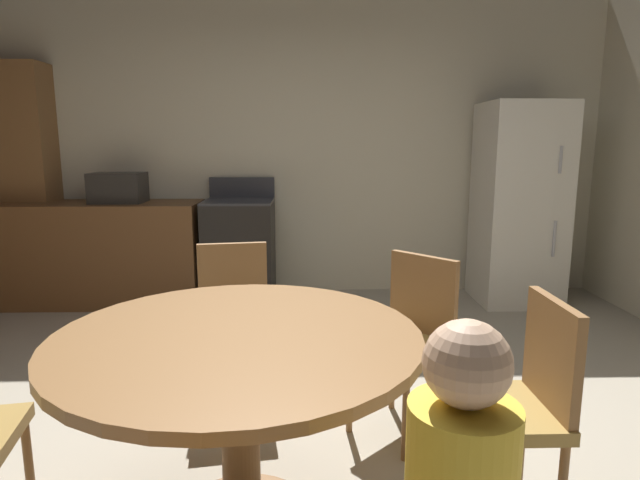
{
  "coord_description": "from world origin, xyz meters",
  "views": [
    {
      "loc": [
        0.06,
        -2.18,
        1.42
      ],
      "look_at": [
        0.15,
        1.06,
        0.82
      ],
      "focal_mm": 29.69,
      "sensor_mm": 36.0,
      "label": 1
    }
  ],
  "objects_px": {
    "chair_northeast": "(408,332)",
    "chair_east": "(517,398)",
    "chair_north": "(234,314)",
    "dining_table": "(239,373)",
    "oven_range": "(240,250)",
    "refrigerator": "(519,204)",
    "microwave": "(118,188)"
  },
  "relations": [
    {
      "from": "microwave",
      "to": "chair_northeast",
      "type": "height_order",
      "value": "microwave"
    },
    {
      "from": "dining_table",
      "to": "chair_north",
      "type": "height_order",
      "value": "chair_north"
    },
    {
      "from": "chair_northeast",
      "to": "chair_east",
      "type": "height_order",
      "value": "same"
    },
    {
      "from": "dining_table",
      "to": "chair_northeast",
      "type": "relative_size",
      "value": 1.49
    },
    {
      "from": "dining_table",
      "to": "chair_north",
      "type": "relative_size",
      "value": 1.49
    },
    {
      "from": "chair_east",
      "to": "chair_northeast",
      "type": "bearing_deg",
      "value": -68.65
    },
    {
      "from": "microwave",
      "to": "chair_east",
      "type": "distance_m",
      "value": 3.79
    },
    {
      "from": "chair_northeast",
      "to": "microwave",
      "type": "bearing_deg",
      "value": -88.64
    },
    {
      "from": "chair_northeast",
      "to": "refrigerator",
      "type": "bearing_deg",
      "value": -165.55
    },
    {
      "from": "microwave",
      "to": "chair_north",
      "type": "bearing_deg",
      "value": -56.61
    },
    {
      "from": "chair_north",
      "to": "chair_east",
      "type": "bearing_deg",
      "value": 40.71
    },
    {
      "from": "refrigerator",
      "to": "chair_northeast",
      "type": "xyz_separation_m",
      "value": [
        -1.38,
        -2.15,
        -0.38
      ]
    },
    {
      "from": "oven_range",
      "to": "refrigerator",
      "type": "relative_size",
      "value": 0.62
    },
    {
      "from": "chair_northeast",
      "to": "chair_north",
      "type": "distance_m",
      "value": 0.95
    },
    {
      "from": "oven_range",
      "to": "refrigerator",
      "type": "bearing_deg",
      "value": -1.25
    },
    {
      "from": "refrigerator",
      "to": "chair_north",
      "type": "bearing_deg",
      "value": -141.08
    },
    {
      "from": "chair_northeast",
      "to": "chair_north",
      "type": "relative_size",
      "value": 1.0
    },
    {
      "from": "microwave",
      "to": "chair_east",
      "type": "bearing_deg",
      "value": -50.14
    },
    {
      "from": "refrigerator",
      "to": "chair_north",
      "type": "distance_m",
      "value": 2.94
    },
    {
      "from": "dining_table",
      "to": "chair_north",
      "type": "distance_m",
      "value": 1.02
    },
    {
      "from": "dining_table",
      "to": "chair_northeast",
      "type": "xyz_separation_m",
      "value": [
        0.74,
        0.69,
        -0.11
      ]
    },
    {
      "from": "chair_northeast",
      "to": "chair_north",
      "type": "height_order",
      "value": "same"
    },
    {
      "from": "chair_northeast",
      "to": "chair_east",
      "type": "distance_m",
      "value": 0.73
    },
    {
      "from": "oven_range",
      "to": "chair_north",
      "type": "height_order",
      "value": "oven_range"
    },
    {
      "from": "microwave",
      "to": "chair_northeast",
      "type": "distance_m",
      "value": 3.11
    },
    {
      "from": "oven_range",
      "to": "refrigerator",
      "type": "height_order",
      "value": "refrigerator"
    },
    {
      "from": "refrigerator",
      "to": "chair_northeast",
      "type": "bearing_deg",
      "value": -122.72
    },
    {
      "from": "microwave",
      "to": "chair_northeast",
      "type": "relative_size",
      "value": 0.51
    },
    {
      "from": "refrigerator",
      "to": "microwave",
      "type": "height_order",
      "value": "refrigerator"
    },
    {
      "from": "microwave",
      "to": "dining_table",
      "type": "height_order",
      "value": "microwave"
    },
    {
      "from": "refrigerator",
      "to": "chair_northeast",
      "type": "relative_size",
      "value": 2.02
    },
    {
      "from": "chair_east",
      "to": "chair_north",
      "type": "bearing_deg",
      "value": -40.71
    }
  ]
}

